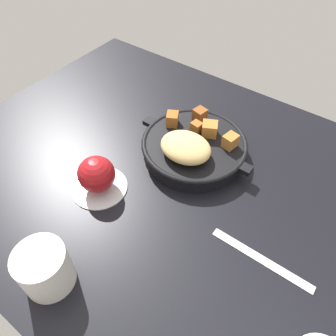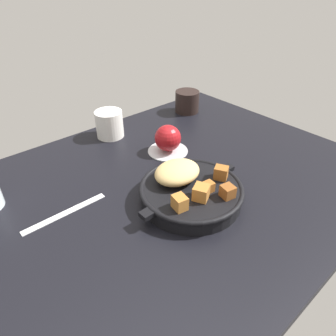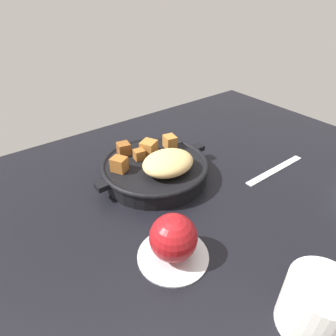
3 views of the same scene
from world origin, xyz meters
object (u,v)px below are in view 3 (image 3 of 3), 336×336
red_apple (173,237)px  butter_knife (275,170)px  cast_iron_skillet (156,167)px  ceramic_mug_white (316,306)px

red_apple → butter_knife: size_ratio=0.40×
cast_iron_skillet → butter_knife: (-24.40, 14.66, -2.72)cm
red_apple → ceramic_mug_white: 20.89cm
red_apple → ceramic_mug_white: size_ratio=0.90×
butter_knife → ceramic_mug_white: bearing=41.8°
butter_knife → ceramic_mug_white: size_ratio=2.27×
red_apple → butter_knife: (-35.06, -5.27, -4.27)cm
cast_iron_skillet → butter_knife: 28.59cm
butter_knife → cast_iron_skillet: bearing=-31.1°
red_apple → butter_knife: red_apple is taller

